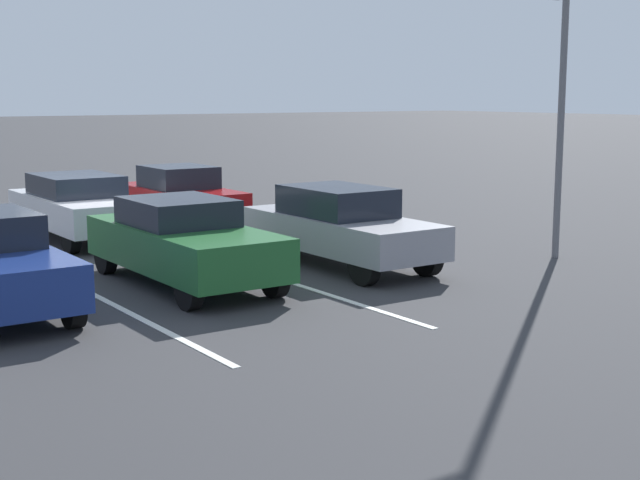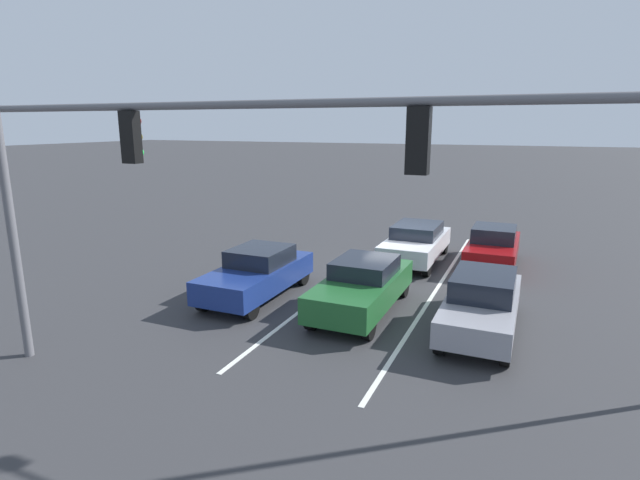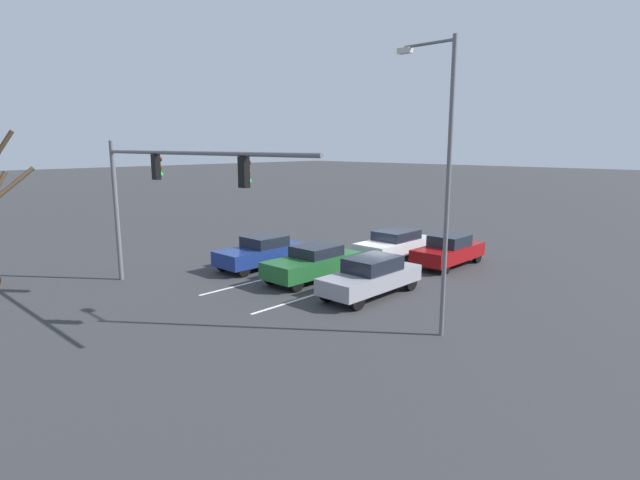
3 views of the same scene
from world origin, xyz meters
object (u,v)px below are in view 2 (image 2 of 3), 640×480
car_gray_leftlane_front (482,302)px  traffic_signal_gantry (145,168)px  car_navy_rightlane_front (257,273)px  car_maroon_leftlane_second (493,246)px  car_darkgreen_midlane_front (363,285)px  car_silver_midlane_second (416,242)px

car_gray_leftlane_front → traffic_signal_gantry: traffic_signal_gantry is taller
car_gray_leftlane_front → car_navy_rightlane_front: (6.74, -0.04, -0.03)m
car_gray_leftlane_front → car_maroon_leftlane_second: size_ratio=1.07×
car_gray_leftlane_front → car_darkgreen_midlane_front: size_ratio=1.00×
car_gray_leftlane_front → traffic_signal_gantry: bearing=45.4°
traffic_signal_gantry → car_maroon_leftlane_second: bearing=-113.5°
car_navy_rightlane_front → car_silver_midlane_second: car_navy_rightlane_front is taller
car_gray_leftlane_front → car_silver_midlane_second: bearing=-62.8°
car_darkgreen_midlane_front → car_navy_rightlane_front: car_navy_rightlane_front is taller
car_darkgreen_midlane_front → car_silver_midlane_second: 5.93m
car_navy_rightlane_front → traffic_signal_gantry: bearing=101.1°
car_darkgreen_midlane_front → car_navy_rightlane_front: size_ratio=1.04×
car_gray_leftlane_front → car_silver_midlane_second: 6.81m
car_darkgreen_midlane_front → car_silver_midlane_second: size_ratio=0.99×
car_gray_leftlane_front → car_darkgreen_midlane_front: bearing=-2.2°
car_gray_leftlane_front → car_darkgreen_midlane_front: car_gray_leftlane_front is taller
car_gray_leftlane_front → car_navy_rightlane_front: size_ratio=1.04×
car_darkgreen_midlane_front → car_maroon_leftlane_second: (-3.03, -6.45, -0.01)m
car_darkgreen_midlane_front → traffic_signal_gantry: traffic_signal_gantry is taller
car_silver_midlane_second → traffic_signal_gantry: 12.58m
car_silver_midlane_second → traffic_signal_gantry: bearing=78.0°
car_gray_leftlane_front → car_navy_rightlane_front: car_gray_leftlane_front is taller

